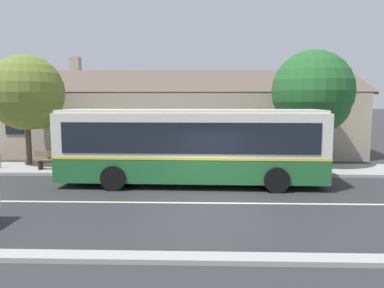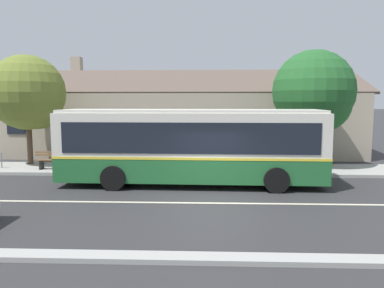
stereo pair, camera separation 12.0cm
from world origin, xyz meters
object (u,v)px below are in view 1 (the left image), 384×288
Objects in this scene: bench_down_street at (144,162)px; bus_stop_sign at (310,141)px; bench_by_building at (53,161)px; street_tree_primary at (315,94)px; street_tree_secondary at (29,95)px; transit_bus at (191,145)px.

bus_stop_sign reaches higher than bench_down_street.
street_tree_primary is (13.18, 1.50, 3.32)m from bench_by_building.
street_tree_primary is 2.98m from bus_stop_sign.
bus_stop_sign is at bearing -7.69° from street_tree_secondary.
street_tree_primary is 14.99m from street_tree_secondary.
bench_down_street is 0.30× the size of street_tree_secondary.
bench_down_street is 9.37m from street_tree_primary.
bench_down_street is 8.00m from bus_stop_sign.
bench_by_building is at bearing 178.46° from bus_stop_sign.
street_tree_secondary reaches higher than bus_stop_sign.
transit_bus is at bearing -24.66° from street_tree_secondary.
street_tree_primary is at bearing 69.19° from bus_stop_sign.
transit_bus is at bearing -44.52° from bench_down_street.
transit_bus is at bearing -159.27° from bus_stop_sign.
transit_bus is 6.93× the size of bench_by_building.
bench_down_street is at bearing -169.67° from street_tree_primary.
bus_stop_sign is (7.92, -0.26, 1.07)m from bench_down_street.
bench_by_building is 4.55m from bench_down_street.
bench_by_building and bench_down_street have the same top height.
bus_stop_sign is (-0.70, -1.84, -2.24)m from street_tree_primary.
bench_by_building is at bearing 160.75° from transit_bus.
street_tree_secondary reaches higher than bench_by_building.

